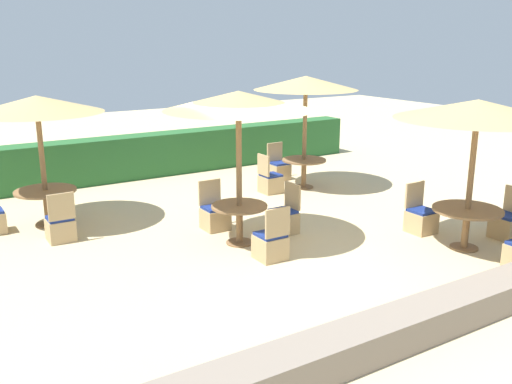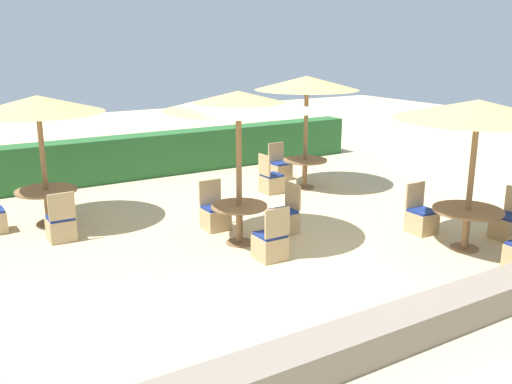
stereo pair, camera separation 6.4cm
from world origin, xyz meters
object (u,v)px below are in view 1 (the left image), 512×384
Objects in this scene: parasol_back_left at (37,105)px; patio_chair_center_north at (215,216)px; parasol_front_right at (478,110)px; patio_chair_back_right_north at (279,169)px; patio_chair_front_right_north at (421,219)px; patio_chair_center_south at (271,244)px; patio_chair_back_right_west at (270,182)px; patio_chair_back_left_south at (61,227)px; round_table_back_right at (304,165)px; patio_chair_front_right_east at (507,224)px; round_table_front_right at (467,216)px; parasol_back_right at (306,84)px; patio_chair_center_east at (284,219)px; parasol_center at (238,101)px; round_table_back_left at (46,197)px; round_table_center at (239,214)px.

patio_chair_center_north is at bearing -36.49° from parasol_back_left.
patio_chair_back_right_north is at bearing 89.04° from parasol_front_right.
patio_chair_center_south is (-3.14, 0.36, 0.00)m from patio_chair_front_right_north.
patio_chair_back_left_south is (-5.02, -0.76, 0.00)m from patio_chair_back_right_west.
patio_chair_center_north is at bearing -55.13° from patio_chair_back_right_west.
patio_chair_front_right_east reaches higher than round_table_back_right.
patio_chair_front_right_north is (-1.09, 1.06, 0.00)m from patio_chair_front_right_east.
round_table_front_right is (0.82, -4.87, 0.32)m from patio_chair_back_right_west.
patio_chair_back_left_south is at bearing 144.82° from round_table_front_right.
parasol_back_right reaches higher than patio_chair_front_right_north.
patio_chair_front_right_north is at bearing 89.41° from parasol_front_right.
patio_chair_center_south is (-0.95, -0.98, 0.00)m from patio_chair_center_east.
parasol_back_left reaches higher than patio_chair_front_right_east.
patio_chair_back_right_north is 4.18m from patio_chair_center_east.
parasol_back_left is 2.34m from patio_chair_back_left_south.
patio_chair_back_right_north is at bearing 47.41° from parasol_center.
patio_chair_front_right_north is 3.89m from patio_chair_center_north.
round_table_back_left is 1.25× the size of patio_chair_center_east.
patio_chair_front_right_east is 1.00× the size of patio_chair_center_north.
patio_chair_back_right_west is 1.00× the size of patio_chair_center_north.
patio_chair_back_right_west is at bearing -3.63° from round_table_back_left.
round_table_front_right is 1.01× the size of round_table_back_left.
round_table_back_left is at bearing 52.91° from patio_chair_front_right_east.
patio_chair_front_right_north is 4.11m from parasol_center.
patio_chair_front_right_north is 0.37× the size of parasol_back_left.
round_table_front_right reaches higher than round_table_back_left.
parasol_front_right is at bearing -91.56° from round_table_back_right.
round_table_back_left is 4.69m from patio_chair_center_south.
parasol_center reaches higher than patio_chair_front_right_east.
round_table_back_right is at bearing 87.73° from patio_chair_back_right_west.
patio_chair_back_left_south is at bearing 144.82° from parasol_front_right.
parasol_center reaches higher than patio_chair_center_east.
parasol_front_right reaches higher than patio_chair_center_north.
parasol_front_right is (0.82, -4.87, 2.14)m from patio_chair_back_right_west.
patio_chair_front_right_east is 8.69m from round_table_back_left.
parasol_front_right is 3.86m from patio_chair_center_east.
patio_chair_back_right_north is 0.80× the size of round_table_back_left.
round_table_center is (-4.28, 2.34, 0.28)m from patio_chair_front_right_east.
parasol_front_right is (-0.13, -4.84, 1.85)m from round_table_back_right.
parasol_center is at bearing -47.60° from round_table_back_left.
patio_chair_center_east is (1.00, 0.06, -2.26)m from parasol_center.
patio_chair_front_right_east is (1.10, -0.04, -2.14)m from parasol_front_right.
parasol_back_right is 2.44m from patio_chair_back_right_west.
patio_chair_center_east is (3.65, -2.84, -2.08)m from parasol_back_left.
parasol_front_right reaches higher than patio_chair_back_right_north.
parasol_back_right is 2.31× the size of round_table_back_left.
patio_chair_front_right_north is at bearing -91.81° from parasol_back_right.
parasol_back_left is 1.77m from round_table_back_left.
parasol_back_right is at bearing 91.85° from patio_chair_back_right_north.
parasol_front_right is (-0.13, -4.84, -0.11)m from parasol_back_right.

